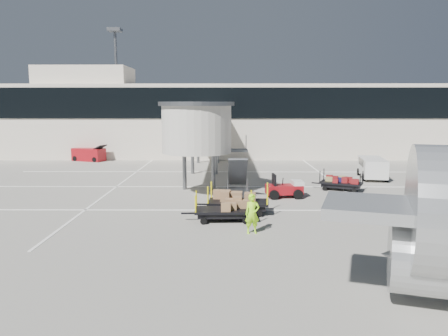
{
  "coord_description": "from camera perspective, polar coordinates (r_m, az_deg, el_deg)",
  "views": [
    {
      "loc": [
        -2.04,
        -21.78,
        5.86
      ],
      "look_at": [
        -2.24,
        4.67,
        2.0
      ],
      "focal_mm": 35.0,
      "sensor_mm": 36.0,
      "label": 1
    }
  ],
  "objects": [
    {
      "name": "lane_markings",
      "position": [
        31.69,
        2.92,
        -2.35
      ],
      "size": [
        40.0,
        30.0,
        0.02
      ],
      "color": "white",
      "rests_on": "ground"
    },
    {
      "name": "suitcase_cart",
      "position": [
        31.09,
        15.02,
        -1.96
      ],
      "size": [
        3.42,
        2.42,
        1.34
      ],
      "rotation": [
        0.0,
        0.0,
        -0.43
      ],
      "color": "black",
      "rests_on": "ground"
    },
    {
      "name": "baggage_tug",
      "position": [
        27.99,
        7.98,
        -2.71
      ],
      "size": [
        2.42,
        1.67,
        1.52
      ],
      "rotation": [
        0.0,
        0.0,
        0.1
      ],
      "color": "maroon",
      "rests_on": "ground"
    },
    {
      "name": "ground_worker",
      "position": [
        20.04,
        3.72,
        -5.98
      ],
      "size": [
        0.73,
        0.54,
        1.85
      ],
      "primitive_type": "imported",
      "rotation": [
        0.0,
        0.0,
        0.16
      ],
      "color": "#A3FF1A",
      "rests_on": "ground"
    },
    {
      "name": "box_cart_far",
      "position": [
        22.28,
        0.08,
        -5.54
      ],
      "size": [
        3.71,
        1.61,
        1.44
      ],
      "rotation": [
        0.0,
        0.0,
        0.04
      ],
      "color": "black",
      "rests_on": "ground"
    },
    {
      "name": "jet_bridge",
      "position": [
        34.14,
        -2.81,
        5.65
      ],
      "size": [
        5.7,
        20.4,
        6.03
      ],
      "color": "beige",
      "rests_on": "ground"
    },
    {
      "name": "box_cart_near",
      "position": [
        23.8,
        2.01,
        -4.5
      ],
      "size": [
        4.09,
        1.92,
        1.58
      ],
      "rotation": [
        0.0,
        0.0,
        -0.09
      ],
      "color": "black",
      "rests_on": "ground"
    },
    {
      "name": "terminal",
      "position": [
        51.78,
        2.32,
        6.36
      ],
      "size": [
        64.0,
        12.11,
        15.2
      ],
      "color": "silver",
      "rests_on": "ground"
    },
    {
      "name": "belt_loader",
      "position": [
        47.75,
        -17.23,
        1.68
      ],
      "size": [
        3.86,
        2.56,
        1.75
      ],
      "rotation": [
        0.0,
        0.0,
        -0.37
      ],
      "color": "maroon",
      "rests_on": "ground"
    },
    {
      "name": "minivan",
      "position": [
        36.79,
        18.79,
        0.22
      ],
      "size": [
        2.42,
        4.49,
        1.62
      ],
      "rotation": [
        0.0,
        0.0,
        -0.16
      ],
      "color": "silver",
      "rests_on": "ground"
    },
    {
      "name": "ground",
      "position": [
        22.65,
        5.64,
        -6.73
      ],
      "size": [
        140.0,
        140.0,
        0.0
      ],
      "primitive_type": "plane",
      "color": "#A49F93",
      "rests_on": "ground"
    }
  ]
}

